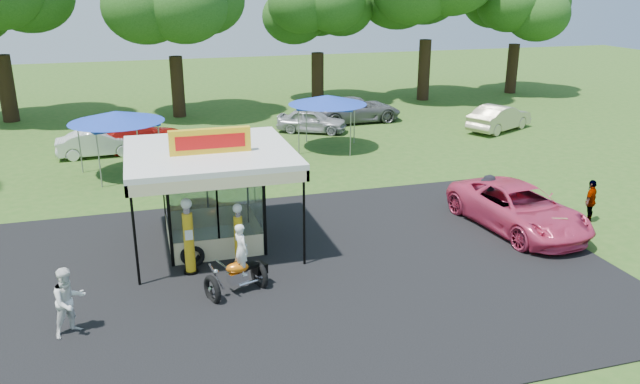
# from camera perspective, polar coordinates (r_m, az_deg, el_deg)

# --- Properties ---
(ground) EXTENTS (120.00, 120.00, 0.00)m
(ground) POSITION_cam_1_polar(r_m,az_deg,el_deg) (17.90, -1.08, -10.13)
(ground) COLOR #2C541A
(ground) RESTS_ON ground
(asphalt_apron) EXTENTS (20.00, 14.00, 0.04)m
(asphalt_apron) POSITION_cam_1_polar(r_m,az_deg,el_deg) (19.61, -2.65, -7.36)
(asphalt_apron) COLOR black
(asphalt_apron) RESTS_ON ground
(gas_station_kiosk) EXTENTS (5.40, 5.40, 4.18)m
(gas_station_kiosk) POSITION_cam_1_polar(r_m,az_deg,el_deg) (21.36, -9.88, -0.27)
(gas_station_kiosk) COLOR white
(gas_station_kiosk) RESTS_ON ground
(gas_pump_left) EXTENTS (0.46, 0.46, 2.48)m
(gas_pump_left) POSITION_cam_1_polar(r_m,az_deg,el_deg) (19.49, -11.91, -4.16)
(gas_pump_left) COLOR black
(gas_pump_left) RESTS_ON ground
(gas_pump_right) EXTENTS (0.40, 0.40, 2.16)m
(gas_pump_right) POSITION_cam_1_polar(r_m,az_deg,el_deg) (19.67, -7.45, -4.17)
(gas_pump_right) COLOR black
(gas_pump_right) RESTS_ON ground
(motorcycle) EXTENTS (1.94, 1.41, 2.20)m
(motorcycle) POSITION_cam_1_polar(r_m,az_deg,el_deg) (18.25, -7.35, -6.67)
(motorcycle) COLOR black
(motorcycle) RESTS_ON ground
(spare_tires) EXTENTS (0.83, 0.58, 0.69)m
(spare_tires) POSITION_cam_1_polar(r_m,az_deg,el_deg) (20.36, -11.58, -5.74)
(spare_tires) COLOR black
(spare_tires) RESTS_ON ground
(a_frame_sign) EXTENTS (0.65, 0.70, 1.07)m
(a_frame_sign) POSITION_cam_1_polar(r_m,az_deg,el_deg) (22.86, 20.66, -3.27)
(a_frame_sign) COLOR #593819
(a_frame_sign) RESTS_ON ground
(kiosk_car) EXTENTS (2.82, 1.13, 0.96)m
(kiosk_car) POSITION_cam_1_polar(r_m,az_deg,el_deg) (23.86, -10.36, -1.57)
(kiosk_car) COLOR gold
(kiosk_car) RESTS_ON ground
(pink_sedan) EXTENTS (3.30, 6.12, 1.63)m
(pink_sedan) POSITION_cam_1_polar(r_m,az_deg,el_deg) (23.77, 17.67, -1.39)
(pink_sedan) COLOR #DA3B65
(pink_sedan) RESTS_ON ground
(spectator_west) EXTENTS (1.14, 1.08, 1.85)m
(spectator_west) POSITION_cam_1_polar(r_m,az_deg,el_deg) (17.28, -21.97, -9.26)
(spectator_west) COLOR white
(spectator_west) RESTS_ON ground
(spectator_east_a) EXTENTS (1.28, 1.14, 1.72)m
(spectator_east_a) POSITION_cam_1_polar(r_m,az_deg,el_deg) (24.52, 15.09, -0.42)
(spectator_east_a) COLOR black
(spectator_east_a) RESTS_ON ground
(spectator_east_b) EXTENTS (1.03, 0.87, 1.65)m
(spectator_east_b) POSITION_cam_1_polar(r_m,az_deg,el_deg) (25.45, 23.50, -0.75)
(spectator_east_b) COLOR gray
(spectator_east_b) RESTS_ON ground
(bg_car_a) EXTENTS (4.19, 1.72, 1.35)m
(bg_car_a) POSITION_cam_1_polar(r_m,az_deg,el_deg) (34.26, -19.65, 4.22)
(bg_car_a) COLOR white
(bg_car_a) RESTS_ON ground
(bg_car_b) EXTENTS (5.40, 3.44, 1.46)m
(bg_car_b) POSITION_cam_1_polar(r_m,az_deg,el_deg) (35.07, -16.19, 4.98)
(bg_car_b) COLOR #AB120D
(bg_car_b) RESTS_ON ground
(bg_car_c) EXTENTS (4.44, 3.42, 1.41)m
(bg_car_c) POSITION_cam_1_polar(r_m,az_deg,el_deg) (37.49, -0.76, 6.54)
(bg_car_c) COLOR #A8A8AC
(bg_car_c) RESTS_ON ground
(bg_car_d) EXTENTS (5.77, 2.85, 1.57)m
(bg_car_d) POSITION_cam_1_polar(r_m,az_deg,el_deg) (40.47, 3.40, 7.55)
(bg_car_d) COLOR #5D5D5F
(bg_car_d) RESTS_ON ground
(bg_car_e) EXTENTS (4.99, 3.62, 1.56)m
(bg_car_e) POSITION_cam_1_polar(r_m,az_deg,el_deg) (39.44, 16.08, 6.54)
(bg_car_e) COLOR beige
(bg_car_e) RESTS_ON ground
(tent_west) EXTENTS (4.31, 4.31, 3.02)m
(tent_west) POSITION_cam_1_polar(r_m,az_deg,el_deg) (30.14, -18.13, 6.52)
(tent_west) COLOR gray
(tent_west) RESTS_ON ground
(tent_east) EXTENTS (4.17, 4.17, 2.92)m
(tent_east) POSITION_cam_1_polar(r_m,az_deg,el_deg) (33.35, 0.70, 8.39)
(tent_east) COLOR gray
(tent_east) RESTS_ON ground
(oak_far_c) EXTENTS (9.55, 9.55, 11.25)m
(oak_far_c) POSITION_cam_1_polar(r_m,az_deg,el_deg) (42.32, -13.41, 16.25)
(oak_far_c) COLOR black
(oak_far_c) RESTS_ON ground
(oak_far_d) EXTENTS (8.47, 8.47, 10.09)m
(oak_far_d) POSITION_cam_1_polar(r_m,az_deg,el_deg) (46.60, -0.23, 16.05)
(oak_far_d) COLOR black
(oak_far_d) RESTS_ON ground
(oak_far_f) EXTENTS (8.75, 8.75, 10.54)m
(oak_far_f) POSITION_cam_1_polar(r_m,az_deg,el_deg) (52.91, 17.68, 15.90)
(oak_far_f) COLOR black
(oak_far_f) RESTS_ON ground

